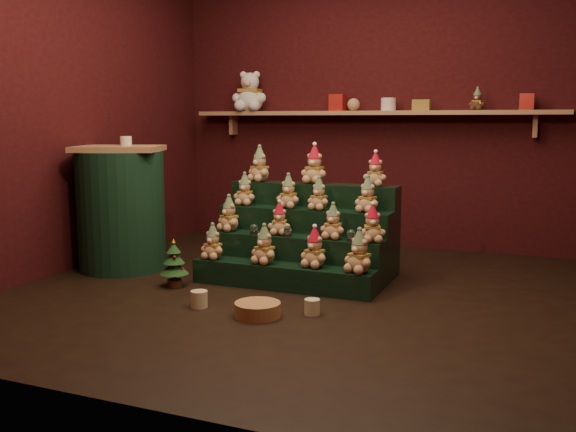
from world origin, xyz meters
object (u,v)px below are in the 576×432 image
at_px(snow_globe_c, 351,235).
at_px(brown_bear, 477,99).
at_px(mug_right, 312,307).
at_px(white_bear, 250,86).
at_px(snow_globe_b, 288,231).
at_px(side_table, 121,209).
at_px(mini_christmas_tree, 174,263).
at_px(riser_tier_front, 282,277).
at_px(snow_globe_a, 254,229).
at_px(wicker_basket, 258,310).
at_px(mug_left, 199,299).

height_order(snow_globe_c, brown_bear, brown_bear).
bearing_deg(mug_right, white_bear, 124.04).
distance_m(snow_globe_b, white_bear, 2.28).
height_order(side_table, mini_christmas_tree, side_table).
xyz_separation_m(riser_tier_front, snow_globe_c, (0.47, 0.16, 0.31)).
bearing_deg(brown_bear, riser_tier_front, -115.34).
bearing_deg(mug_right, snow_globe_a, 137.44).
height_order(side_table, wicker_basket, side_table).
xyz_separation_m(snow_globe_a, mug_right, (0.74, -0.68, -0.35)).
distance_m(mug_right, white_bear, 3.16).
relative_size(mini_christmas_tree, white_bear, 0.72).
relative_size(snow_globe_c, mug_right, 0.88).
relative_size(snow_globe_b, wicker_basket, 0.29).
bearing_deg(riser_tier_front, snow_globe_b, 99.03).
bearing_deg(brown_bear, snow_globe_a, -124.54).
xyz_separation_m(snow_globe_c, mini_christmas_tree, (-1.24, -0.42, -0.23)).
bearing_deg(snow_globe_b, mini_christmas_tree, -150.80).
relative_size(white_bear, brown_bear, 2.60).
xyz_separation_m(snow_globe_a, snow_globe_b, (0.28, 0.00, 0.00)).
distance_m(side_table, brown_bear, 3.26).
xyz_separation_m(snow_globe_c, mug_right, (-0.05, -0.68, -0.35)).
bearing_deg(brown_bear, wicker_basket, -105.01).
height_order(mini_christmas_tree, mug_left, mini_christmas_tree).
distance_m(snow_globe_c, mini_christmas_tree, 1.33).
bearing_deg(snow_globe_a, riser_tier_front, -27.41).
height_order(snow_globe_b, mini_christmas_tree, snow_globe_b).
relative_size(mug_left, white_bear, 0.22).
relative_size(riser_tier_front, brown_bear, 7.15).
relative_size(riser_tier_front, side_table, 1.37).
bearing_deg(snow_globe_c, wicker_basket, -112.25).
distance_m(snow_globe_a, white_bear, 2.16).
distance_m(riser_tier_front, snow_globe_b, 0.35).
height_order(snow_globe_c, wicker_basket, snow_globe_c).
xyz_separation_m(wicker_basket, white_bear, (-1.25, 2.47, 1.53)).
bearing_deg(snow_globe_a, snow_globe_c, 0.00).
relative_size(riser_tier_front, wicker_basket, 4.77).
relative_size(snow_globe_c, side_table, 0.09).
bearing_deg(mug_left, side_table, 147.76).
xyz_separation_m(mug_left, mug_right, (0.75, 0.14, -0.01)).
height_order(snow_globe_b, wicker_basket, snow_globe_b).
bearing_deg(snow_globe_a, wicker_basket, -62.99).
height_order(mug_right, brown_bear, brown_bear).
bearing_deg(side_table, snow_globe_a, -16.80).
distance_m(riser_tier_front, wicker_basket, 0.70).
bearing_deg(mini_christmas_tree, side_table, 154.99).
xyz_separation_m(riser_tier_front, wicker_basket, (0.13, -0.69, -0.04)).
bearing_deg(riser_tier_front, snow_globe_c, 18.66).
bearing_deg(snow_globe_a, side_table, -176.13).
distance_m(snow_globe_a, mug_left, 0.89).
bearing_deg(wicker_basket, mug_left, 175.74).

